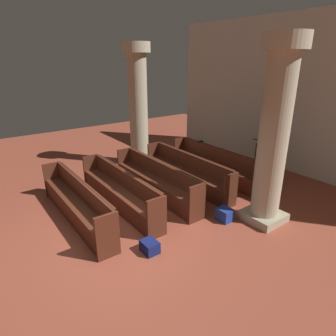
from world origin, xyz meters
TOP-DOWN VIEW (x-y plane):
  - ground_plane at (0.00, 0.00)m, footprint 19.20×19.20m
  - back_wall at (0.00, 6.08)m, footprint 10.00×0.16m
  - pew_row_0 at (-1.07, 3.76)m, footprint 3.21×0.46m
  - pew_row_1 at (-1.07, 2.73)m, footprint 3.21×0.46m
  - pew_row_2 at (-1.07, 1.71)m, footprint 3.21×0.47m
  - pew_row_3 at (-1.07, 0.69)m, footprint 3.21×0.46m
  - pew_row_4 at (-1.07, -0.33)m, footprint 3.21×0.46m
  - pillar_aisle_side at (1.32, 2.91)m, footprint 0.84×0.84m
  - pillar_far_side at (-3.40, 2.65)m, footprint 0.84×0.84m
  - lectern at (-0.42, 5.07)m, footprint 0.48×0.45m
  - hymn_book at (-1.89, 3.95)m, footprint 0.13×0.18m
  - kneeler_box_navy at (0.80, 0.31)m, footprint 0.32×0.26m
  - kneeler_box_blue at (0.84, 2.22)m, footprint 0.32×0.27m

SIDE VIEW (x-z plane):
  - ground_plane at x=0.00m, z-range 0.00..0.00m
  - kneeler_box_navy at x=0.80m, z-range 0.00..0.22m
  - kneeler_box_blue at x=0.84m, z-range 0.00..0.27m
  - lectern at x=-0.42m, z-range -0.09..0.99m
  - pew_row_0 at x=-1.07m, z-range 0.03..0.89m
  - pew_row_1 at x=-1.07m, z-range 0.03..0.89m
  - pew_row_2 at x=-1.07m, z-range 0.03..0.89m
  - pew_row_3 at x=-1.07m, z-range 0.03..0.89m
  - pew_row_4 at x=-1.07m, z-range 0.03..0.89m
  - hymn_book at x=-1.89m, z-range 0.85..0.88m
  - pillar_aisle_side at x=1.32m, z-range 0.07..3.81m
  - pillar_far_side at x=-3.40m, z-range 0.07..3.81m
  - back_wall at x=0.00m, z-range 0.00..4.50m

